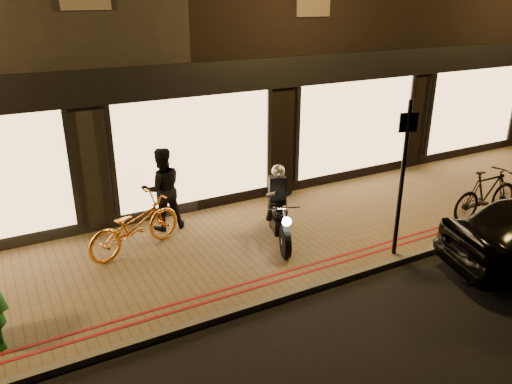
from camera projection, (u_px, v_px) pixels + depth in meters
ground at (289, 300)px, 8.42m from camera, size 90.00×90.00×0.00m
sidewalk at (236, 248)px, 10.03m from camera, size 50.00×4.00×0.12m
kerb_stone at (287, 296)px, 8.44m from camera, size 50.00×0.14×0.12m
red_kerb_lines at (272, 279)px, 8.83m from camera, size 50.00×0.26×0.01m
building_row at (125, 16)px, 14.21m from camera, size 48.00×10.11×8.50m
motorcycle at (279, 213)px, 10.01m from camera, size 0.87×1.86×1.59m
sign_post at (403, 172)px, 9.11m from camera, size 0.35×0.12×3.00m
bicycle_gold at (134, 226)px, 9.64m from camera, size 2.15×1.34×1.07m
bicycle_dark at (486, 194)px, 11.05m from camera, size 1.94×0.58×1.16m
person_dark at (162, 189)px, 10.47m from camera, size 0.92×0.74×1.79m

